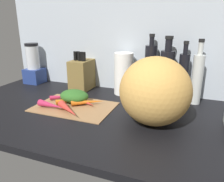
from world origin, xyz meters
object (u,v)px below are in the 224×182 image
(carrot_6, at_px, (69,100))
(bottle_2, at_px, (183,76))
(carrot_3, at_px, (51,105))
(carrot_4, at_px, (77,99))
(winter_squash, at_px, (155,91))
(knife_block, at_px, (82,74))
(carrot_0, at_px, (68,109))
(carrot_5, at_px, (65,97))
(bottle_1, at_px, (166,74))
(paper_towel_roll, at_px, (124,74))
(bottle_0, at_px, (150,70))
(carrot_1, at_px, (87,103))
(carrot_2, at_px, (88,102))
(blender_appliance, at_px, (34,66))
(bottle_3, at_px, (197,78))
(cutting_board, at_px, (75,106))

(carrot_6, height_order, bottle_2, bottle_2)
(carrot_3, xyz_separation_m, carrot_4, (0.07, 0.13, -0.00))
(winter_squash, bearing_deg, knife_block, 148.30)
(carrot_0, xyz_separation_m, carrot_6, (-0.07, 0.11, -0.00))
(carrot_3, distance_m, bottle_2, 0.71)
(carrot_5, height_order, bottle_1, bottle_1)
(winter_squash, xyz_separation_m, bottle_1, (0.00, 0.32, 0.00))
(knife_block, bearing_deg, paper_towel_roll, 1.60)
(carrot_4, relative_size, bottle_1, 0.39)
(carrot_0, distance_m, carrot_3, 0.11)
(carrot_4, height_order, bottle_2, bottle_2)
(carrot_6, xyz_separation_m, bottle_0, (0.36, 0.30, 0.13))
(carrot_0, relative_size, bottle_0, 0.49)
(carrot_1, distance_m, winter_squash, 0.38)
(knife_block, height_order, bottle_1, bottle_1)
(carrot_3, relative_size, carrot_4, 1.11)
(carrot_1, height_order, winter_squash, winter_squash)
(carrot_2, bearing_deg, bottle_0, 47.69)
(carrot_5, xyz_separation_m, bottle_0, (0.42, 0.25, 0.13))
(carrot_5, distance_m, paper_towel_roll, 0.36)
(carrot_0, bearing_deg, blender_appliance, 142.81)
(carrot_3, height_order, carrot_6, carrot_3)
(carrot_3, relative_size, paper_towel_roll, 0.62)
(winter_squash, xyz_separation_m, bottle_0, (-0.09, 0.35, 0.01))
(blender_appliance, height_order, bottle_1, bottle_1)
(winter_squash, relative_size, blender_appliance, 1.08)
(carrot_1, height_order, bottle_2, bottle_2)
(bottle_3, bearing_deg, paper_towel_roll, 178.22)
(blender_appliance, bearing_deg, knife_block, -1.71)
(bottle_2, bearing_deg, bottle_0, 175.85)
(bottle_0, bearing_deg, knife_block, -175.63)
(carrot_2, height_order, blender_appliance, blender_appliance)
(carrot_5, height_order, bottle_0, bottle_0)
(carrot_4, bearing_deg, winter_squash, -12.30)
(carrot_2, xyz_separation_m, bottle_3, (0.51, 0.25, 0.12))
(carrot_6, xyz_separation_m, paper_towel_roll, (0.21, 0.27, 0.10))
(knife_block, distance_m, bottle_2, 0.61)
(blender_appliance, height_order, bottle_0, bottle_0)
(carrot_0, bearing_deg, carrot_5, 127.49)
(carrot_2, height_order, bottle_3, bottle_3)
(carrot_0, height_order, blender_appliance, blender_appliance)
(carrot_5, relative_size, bottle_3, 0.48)
(carrot_1, bearing_deg, carrot_6, -175.52)
(cutting_board, bearing_deg, blender_appliance, 148.95)
(blender_appliance, bearing_deg, paper_towel_roll, -0.33)
(cutting_board, height_order, knife_block, knife_block)
(cutting_board, height_order, carrot_5, carrot_5)
(winter_squash, distance_m, bottle_1, 0.32)
(carrot_4, height_order, paper_towel_roll, paper_towel_roll)
(carrot_2, bearing_deg, paper_towel_roll, 67.60)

